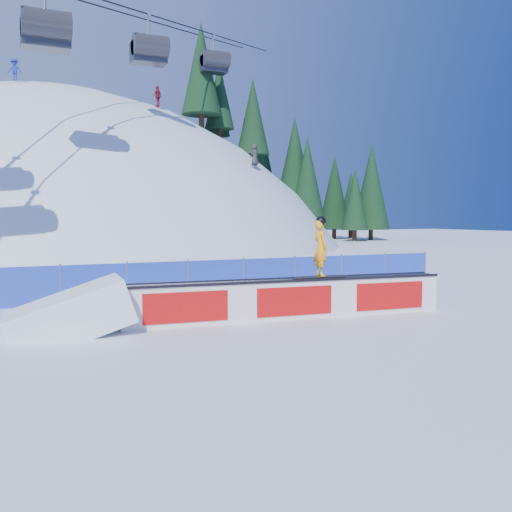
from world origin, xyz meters
name	(u,v)px	position (x,y,z in m)	size (l,w,h in m)	color
ground	(206,323)	(0.00, 0.00, 0.00)	(160.00, 160.00, 0.00)	white
snow_hill	(55,436)	(0.00, 42.00, -18.00)	(64.00, 64.00, 64.00)	white
treeline	(272,148)	(23.00, 42.28, 10.04)	(23.41, 12.06, 20.14)	#311E13
safety_fence	(158,280)	(0.00, 4.50, 0.60)	(22.05, 0.05, 1.30)	blue
chairlift	(134,13)	(4.74, 27.49, 16.89)	(40.80, 41.70, 22.00)	#989EA6
rail_box	(291,299)	(2.20, -0.38, 0.52)	(8.78, 1.34, 1.05)	white
snow_ramp	(71,333)	(-3.25, 0.08, 0.00)	(2.66, 1.77, 1.00)	white
snowboarder	(321,247)	(3.06, -0.45, 1.84)	(1.56, 0.57, 1.62)	black
distant_skiers	(86,99)	(1.75, 30.55, 11.26)	(21.54, 8.90, 8.13)	black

